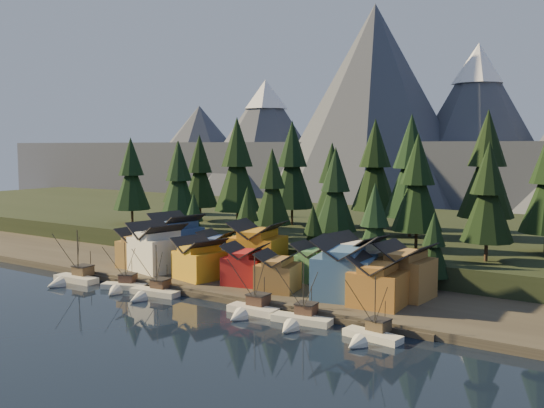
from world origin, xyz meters
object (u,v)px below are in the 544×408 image
Objects in this scene: boat_0 at (71,272)px; boat_4 at (250,302)px; boat_2 at (151,286)px; house_front_0 at (141,247)px; boat_1 at (122,281)px; house_back_1 at (218,248)px; house_front_1 at (157,246)px; boat_6 at (369,328)px; boat_5 at (299,313)px; house_back_0 at (176,236)px.

boat_4 is at bearing -0.77° from boat_0.
house_front_0 is at bearing 134.07° from boat_2.
house_back_1 reaches higher than boat_1.
boat_2 is 17.48m from house_front_1.
boat_0 is 18.25m from house_front_1.
boat_6 is 0.89× the size of house_front_1.
house_back_1 is at bearing 54.21° from boat_1.
house_back_0 reaches higher than boat_5.
boat_5 is (41.08, -0.42, 0.04)m from boat_1.
boat_6 is (45.37, -1.17, 0.03)m from boat_2.
boat_6 is (12.69, -1.19, -0.01)m from boat_5.
house_back_0 is at bearing 72.97° from boat_0.
boat_4 is 1.36× the size of house_back_1.
house_front_1 is 1.39× the size of house_back_1.
boat_0 reaches higher than boat_6.
house_front_0 is 0.74× the size of house_back_0.
boat_5 is 42.24m from house_back_1.
boat_2 is 21.54m from house_front_0.
boat_2 is at bearing 179.56° from boat_4.
house_back_1 is at bearing 62.87° from house_front_1.
house_front_0 is at bearing 160.16° from boat_4.
house_front_1 reaches higher than boat_5.
boat_0 is 1.17× the size of boat_6.
house_front_1 reaches higher than house_back_1.
house_back_1 is at bearing 140.10° from boat_5.
boat_1 is at bearing 3.99° from boat_0.
boat_0 is 21.77m from boat_2.
house_front_1 reaches higher than boat_4.
boat_4 is 0.97× the size of house_front_1.
house_back_0 is at bearing 166.85° from house_back_1.
boat_2 is 23.58m from house_back_1.
boat_2 is 22.78m from boat_4.
boat_0 is at bearing -173.04° from boat_6.
boat_5 is at bearing -6.41° from boat_2.
house_front_1 is at bearing -7.78° from house_front_0.
boat_0 is at bearing -138.91° from house_back_1.
boat_4 is 22.65m from boat_6.
boat_4 reaches higher than boat_6.
boat_6 is (53.77, -1.62, 0.03)m from boat_1.
boat_6 is 65.87m from house_back_0.
boat_1 is at bearing -115.09° from house_back_1.
boat_0 reaches higher than boat_5.
boat_4 reaches higher than house_front_0.
boat_5 is 0.94× the size of house_back_0.
house_back_0 reaches higher than boat_0.
house_front_1 reaches higher than boat_1.
house_front_1 is at bearing 49.17° from boat_0.
house_back_0 reaches higher than house_front_0.
boat_5 is at bearing -1.47° from boat_0.
boat_5 is (54.43, 1.13, -0.33)m from boat_0.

